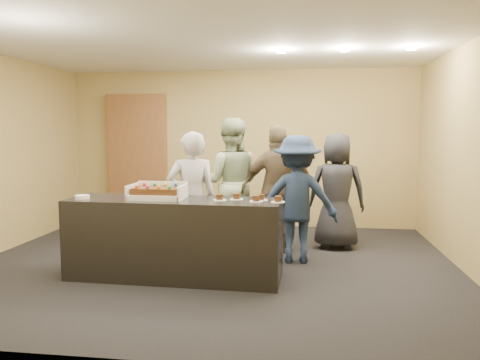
{
  "coord_description": "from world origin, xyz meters",
  "views": [
    {
      "loc": [
        1.11,
        -5.61,
        1.66
      ],
      "look_at": [
        0.34,
        0.0,
        1.07
      ],
      "focal_mm": 35.0,
      "sensor_mm": 36.0,
      "label": 1
    }
  ],
  "objects_px": {
    "person_navy_man": "(297,199)",
    "person_brown_extra": "(279,189)",
    "storage_cabinet": "(138,160)",
    "person_server_grey": "(192,200)",
    "person_sage_man": "(231,183)",
    "person_dark_suit": "(337,191)",
    "cake_box": "(158,195)",
    "serving_counter": "(175,239)",
    "sheet_cake": "(157,190)",
    "plate_stack": "(82,197)"
  },
  "relations": [
    {
      "from": "person_navy_man",
      "to": "person_brown_extra",
      "type": "relative_size",
      "value": 0.92
    },
    {
      "from": "storage_cabinet",
      "to": "person_navy_man",
      "type": "xyz_separation_m",
      "value": [
        2.87,
        -2.13,
        -0.35
      ]
    },
    {
      "from": "person_server_grey",
      "to": "person_sage_man",
      "type": "distance_m",
      "value": 1.11
    },
    {
      "from": "person_server_grey",
      "to": "person_dark_suit",
      "type": "xyz_separation_m",
      "value": [
        1.81,
        1.18,
        -0.01
      ]
    },
    {
      "from": "person_server_grey",
      "to": "person_dark_suit",
      "type": "distance_m",
      "value": 2.16
    },
    {
      "from": "storage_cabinet",
      "to": "cake_box",
      "type": "distance_m",
      "value": 3.25
    },
    {
      "from": "cake_box",
      "to": "person_server_grey",
      "type": "xyz_separation_m",
      "value": [
        0.29,
        0.43,
        -0.12
      ]
    },
    {
      "from": "serving_counter",
      "to": "storage_cabinet",
      "type": "relative_size",
      "value": 1.04
    },
    {
      "from": "serving_counter",
      "to": "person_server_grey",
      "type": "height_order",
      "value": "person_server_grey"
    },
    {
      "from": "storage_cabinet",
      "to": "sheet_cake",
      "type": "xyz_separation_m",
      "value": [
        1.32,
        -2.98,
        -0.16
      ]
    },
    {
      "from": "person_brown_extra",
      "to": "person_dark_suit",
      "type": "bearing_deg",
      "value": -164.45
    },
    {
      "from": "person_sage_man",
      "to": "sheet_cake",
      "type": "bearing_deg",
      "value": 62.87
    },
    {
      "from": "storage_cabinet",
      "to": "cake_box",
      "type": "xyz_separation_m",
      "value": [
        1.32,
        -2.96,
        -0.21
      ]
    },
    {
      "from": "person_brown_extra",
      "to": "person_navy_man",
      "type": "bearing_deg",
      "value": 113.05
    },
    {
      "from": "person_brown_extra",
      "to": "person_dark_suit",
      "type": "height_order",
      "value": "person_brown_extra"
    },
    {
      "from": "person_sage_man",
      "to": "person_brown_extra",
      "type": "distance_m",
      "value": 0.73
    },
    {
      "from": "cake_box",
      "to": "sheet_cake",
      "type": "distance_m",
      "value": 0.06
    },
    {
      "from": "sheet_cake",
      "to": "person_dark_suit",
      "type": "bearing_deg",
      "value": 37.93
    },
    {
      "from": "cake_box",
      "to": "person_brown_extra",
      "type": "height_order",
      "value": "person_brown_extra"
    },
    {
      "from": "cake_box",
      "to": "person_server_grey",
      "type": "height_order",
      "value": "person_server_grey"
    },
    {
      "from": "storage_cabinet",
      "to": "plate_stack",
      "type": "bearing_deg",
      "value": -81.28
    },
    {
      "from": "serving_counter",
      "to": "person_brown_extra",
      "type": "distance_m",
      "value": 1.75
    },
    {
      "from": "serving_counter",
      "to": "cake_box",
      "type": "distance_m",
      "value": 0.53
    },
    {
      "from": "storage_cabinet",
      "to": "person_dark_suit",
      "type": "height_order",
      "value": "storage_cabinet"
    },
    {
      "from": "person_navy_man",
      "to": "person_brown_extra",
      "type": "distance_m",
      "value": 0.51
    },
    {
      "from": "person_dark_suit",
      "to": "sheet_cake",
      "type": "bearing_deg",
      "value": 37.91
    },
    {
      "from": "serving_counter",
      "to": "sheet_cake",
      "type": "bearing_deg",
      "value": -178.28
    },
    {
      "from": "serving_counter",
      "to": "plate_stack",
      "type": "relative_size",
      "value": 15.01
    },
    {
      "from": "storage_cabinet",
      "to": "person_sage_man",
      "type": "height_order",
      "value": "storage_cabinet"
    },
    {
      "from": "cake_box",
      "to": "person_sage_man",
      "type": "relative_size",
      "value": 0.33
    },
    {
      "from": "person_brown_extra",
      "to": "person_server_grey",
      "type": "bearing_deg",
      "value": 33.04
    },
    {
      "from": "person_server_grey",
      "to": "person_navy_man",
      "type": "relative_size",
      "value": 1.03
    },
    {
      "from": "person_navy_man",
      "to": "person_sage_man",
      "type": "bearing_deg",
      "value": -36.11
    },
    {
      "from": "serving_counter",
      "to": "person_dark_suit",
      "type": "relative_size",
      "value": 1.46
    },
    {
      "from": "person_dark_suit",
      "to": "person_sage_man",
      "type": "bearing_deg",
      "value": 4.7
    },
    {
      "from": "serving_counter",
      "to": "person_brown_extra",
      "type": "relative_size",
      "value": 1.37
    },
    {
      "from": "person_server_grey",
      "to": "person_brown_extra",
      "type": "height_order",
      "value": "person_brown_extra"
    },
    {
      "from": "person_sage_man",
      "to": "person_navy_man",
      "type": "distance_m",
      "value": 1.16
    },
    {
      "from": "serving_counter",
      "to": "sheet_cake",
      "type": "height_order",
      "value": "sheet_cake"
    },
    {
      "from": "sheet_cake",
      "to": "person_navy_man",
      "type": "height_order",
      "value": "person_navy_man"
    },
    {
      "from": "plate_stack",
      "to": "person_server_grey",
      "type": "xyz_separation_m",
      "value": [
        1.13,
        0.55,
        -0.09
      ]
    },
    {
      "from": "serving_counter",
      "to": "plate_stack",
      "type": "bearing_deg",
      "value": -172.8
    },
    {
      "from": "serving_counter",
      "to": "person_server_grey",
      "type": "distance_m",
      "value": 0.59
    },
    {
      "from": "cake_box",
      "to": "plate_stack",
      "type": "xyz_separation_m",
      "value": [
        -0.85,
        -0.12,
        -0.02
      ]
    },
    {
      "from": "cake_box",
      "to": "person_sage_man",
      "type": "xyz_separation_m",
      "value": [
        0.6,
        1.49,
        -0.02
      ]
    },
    {
      "from": "person_sage_man",
      "to": "person_navy_man",
      "type": "bearing_deg",
      "value": 140.02
    },
    {
      "from": "serving_counter",
      "to": "person_brown_extra",
      "type": "bearing_deg",
      "value": 51.41
    },
    {
      "from": "plate_stack",
      "to": "person_brown_extra",
      "type": "height_order",
      "value": "person_brown_extra"
    },
    {
      "from": "storage_cabinet",
      "to": "person_sage_man",
      "type": "relative_size",
      "value": 1.25
    },
    {
      "from": "cake_box",
      "to": "person_dark_suit",
      "type": "xyz_separation_m",
      "value": [
        2.09,
        1.61,
        -0.12
      ]
    }
  ]
}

